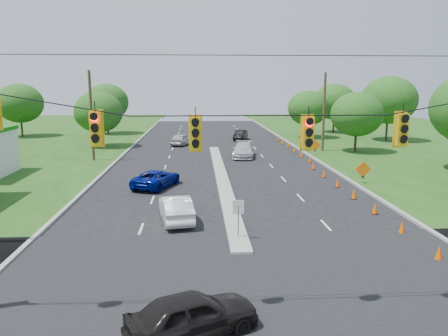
{
  "coord_description": "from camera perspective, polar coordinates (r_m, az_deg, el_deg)",
  "views": [
    {
      "loc": [
        -1.93,
        -14.37,
        7.5
      ],
      "look_at": [
        -0.43,
        10.46,
        2.8
      ],
      "focal_mm": 35.0,
      "sensor_mm": 36.0,
      "label": 1
    }
  ],
  "objects": [
    {
      "name": "ground",
      "position": [
        16.33,
        3.88,
        -16.68
      ],
      "size": [
        160.0,
        160.0,
        0.0
      ],
      "primitive_type": "plane",
      "color": "black",
      "rests_on": "ground"
    },
    {
      "name": "cross_street",
      "position": [
        16.33,
        3.88,
        -16.68
      ],
      "size": [
        160.0,
        14.0,
        0.02
      ],
      "primitive_type": "cube",
      "color": "black",
      "rests_on": "ground"
    },
    {
      "name": "curb_left",
      "position": [
        45.74,
        -13.7,
        0.96
      ],
      "size": [
        0.25,
        110.0,
        0.16
      ],
      "primitive_type": "cube",
      "color": "gray",
      "rests_on": "ground"
    },
    {
      "name": "curb_right",
      "position": [
        46.58,
        11.56,
        1.22
      ],
      "size": [
        0.25,
        110.0,
        0.16
      ],
      "primitive_type": "cube",
      "color": "gray",
      "rests_on": "ground"
    },
    {
      "name": "median",
      "position": [
        36.21,
        -0.33,
        -1.25
      ],
      "size": [
        1.0,
        34.0,
        0.18
      ],
      "primitive_type": "cube",
      "color": "gray",
      "rests_on": "ground"
    },
    {
      "name": "median_sign",
      "position": [
        21.34,
        1.88,
        -5.75
      ],
      "size": [
        0.55,
        0.06,
        2.05
      ],
      "color": "gray",
      "rests_on": "ground"
    },
    {
      "name": "signal_span",
      "position": [
        13.74,
        4.46,
        0.05
      ],
      "size": [
        25.6,
        0.32,
        9.0
      ],
      "color": "#422D1C",
      "rests_on": "ground"
    },
    {
      "name": "utility_pole_far_left",
      "position": [
        45.71,
        -16.93,
        6.48
      ],
      "size": [
        0.28,
        0.28,
        9.0
      ],
      "primitive_type": "cylinder",
      "color": "#422D1C",
      "rests_on": "ground"
    },
    {
      "name": "utility_pole_far_right",
      "position": [
        51.52,
        12.91,
        7.1
      ],
      "size": [
        0.28,
        0.28,
        9.0
      ],
      "primitive_type": "cylinder",
      "color": "#422D1C",
      "rests_on": "ground"
    },
    {
      "name": "cone_0",
      "position": [
        21.49,
        26.27,
        -9.89
      ],
      "size": [
        0.32,
        0.32,
        0.7
      ],
      "primitive_type": "cone",
      "color": "#FF5700",
      "rests_on": "ground"
    },
    {
      "name": "cone_1",
      "position": [
        24.41,
        22.22,
        -7.16
      ],
      "size": [
        0.32,
        0.32,
        0.7
      ],
      "primitive_type": "cone",
      "color": "#FF5700",
      "rests_on": "ground"
    },
    {
      "name": "cone_2",
      "position": [
        27.46,
        19.09,
        -5.0
      ],
      "size": [
        0.32,
        0.32,
        0.7
      ],
      "primitive_type": "cone",
      "color": "#FF5700",
      "rests_on": "ground"
    },
    {
      "name": "cone_3",
      "position": [
        30.61,
        16.61,
        -3.27
      ],
      "size": [
        0.32,
        0.32,
        0.7
      ],
      "primitive_type": "cone",
      "color": "#FF5700",
      "rests_on": "ground"
    },
    {
      "name": "cone_4",
      "position": [
        33.83,
        14.61,
        -1.85
      ],
      "size": [
        0.32,
        0.32,
        0.7
      ],
      "primitive_type": "cone",
      "color": "#FF5700",
      "rests_on": "ground"
    },
    {
      "name": "cone_5",
      "position": [
        37.1,
        12.95,
        -0.69
      ],
      "size": [
        0.32,
        0.32,
        0.7
      ],
      "primitive_type": "cone",
      "color": "#FF5700",
      "rests_on": "ground"
    },
    {
      "name": "cone_6",
      "position": [
        40.4,
        11.57,
        0.29
      ],
      "size": [
        0.32,
        0.32,
        0.7
      ],
      "primitive_type": "cone",
      "color": "#FF5700",
      "rests_on": "ground"
    },
    {
      "name": "cone_7",
      "position": [
        43.89,
        11.16,
        1.12
      ],
      "size": [
        0.32,
        0.32,
        0.7
      ],
      "primitive_type": "cone",
      "color": "#FF5700",
      "rests_on": "ground"
    },
    {
      "name": "cone_8",
      "position": [
        47.24,
        10.1,
        1.83
      ],
      "size": [
        0.32,
        0.32,
        0.7
      ],
      "primitive_type": "cone",
      "color": "#FF5700",
      "rests_on": "ground"
    },
    {
      "name": "cone_9",
      "position": [
        50.61,
        9.18,
        2.44
      ],
      "size": [
        0.32,
        0.32,
        0.7
      ],
      "primitive_type": "cone",
      "color": "#FF5700",
      "rests_on": "ground"
    },
    {
      "name": "cone_10",
      "position": [
        54.0,
        8.38,
        2.98
      ],
      "size": [
        0.32,
        0.32,
        0.7
      ],
      "primitive_type": "cone",
      "color": "#FF5700",
      "rests_on": "ground"
    },
    {
      "name": "cone_11",
      "position": [
        57.4,
        7.67,
        3.45
      ],
      "size": [
        0.32,
        0.32,
        0.7
      ],
      "primitive_type": "cone",
      "color": "#FF5700",
      "rests_on": "ground"
    },
    {
      "name": "cone_12",
      "position": [
        60.81,
        7.04,
        3.87
      ],
      "size": [
        0.32,
        0.32,
        0.7
      ],
      "primitive_type": "cone",
      "color": "#FF5700",
      "rests_on": "ground"
    },
    {
      "name": "work_sign_1",
      "position": [
        35.37,
        17.7,
        -0.25
      ],
      "size": [
        1.27,
        0.58,
        1.37
      ],
      "color": "black",
      "rests_on": "ground"
    },
    {
      "name": "work_sign_2",
      "position": [
        48.51,
        11.8,
        2.89
      ],
      "size": [
        1.27,
        0.58,
        1.37
      ],
      "color": "black",
      "rests_on": "ground"
    },
    {
      "name": "tree_4",
      "position": [
        71.35,
        -25.12,
        7.66
      ],
      "size": [
        6.72,
        6.72,
        7.84
      ],
      "color": "black",
      "rests_on": "ground"
    },
    {
      "name": "tree_5",
      "position": [
        55.78,
        -16.07,
        7.04
      ],
      "size": [
        5.88,
        5.88,
        6.86
      ],
      "color": "black",
      "rests_on": "ground"
    },
    {
      "name": "tree_6",
      "position": [
        70.83,
        -15.07,
        8.28
      ],
      "size": [
        6.72,
        6.72,
        7.84
      ],
      "color": "black",
      "rests_on": "ground"
    },
    {
      "name": "tree_9",
      "position": [
        51.68,
        16.97,
        6.73
      ],
      "size": [
        5.88,
        5.88,
        6.86
      ],
      "color": "black",
      "rests_on": "ground"
    },
    {
      "name": "tree_10",
      "position": [
        63.9,
        20.71,
        8.3
      ],
      "size": [
        7.56,
        7.56,
        8.82
      ],
      "color": "black",
      "rests_on": "ground"
    },
    {
      "name": "tree_11",
      "position": [
        72.8,
        14.23,
        8.38
      ],
      "size": [
        6.72,
        6.72,
        7.84
      ],
      "color": "black",
      "rests_on": "ground"
    },
    {
      "name": "tree_12",
      "position": [
        64.45,
        10.96,
        7.7
      ],
      "size": [
        5.88,
        5.88,
        6.86
      ],
      "color": "black",
      "rests_on": "ground"
    },
    {
      "name": "black_sedan",
      "position": [
        13.94,
        -4.14,
        -18.54
      ],
      "size": [
        4.42,
        3.22,
        1.4
      ],
      "primitive_type": "imported",
      "rotation": [
        0.0,
        0.0,
        2.0
      ],
      "color": "black",
      "rests_on": "ground"
    },
    {
      "name": "white_sedan",
      "position": [
        24.75,
        -6.31,
        -5.25
      ],
      "size": [
        2.29,
        4.63,
        1.46
      ],
      "primitive_type": "imported",
      "rotation": [
        0.0,
        0.0,
        3.32
      ],
      "color": "white",
      "rests_on": "ground"
    },
    {
      "name": "blue_pickup",
      "position": [
        33.09,
        -8.82,
        -1.34
      ],
      "size": [
        3.83,
        5.28,
        1.33
      ],
      "primitive_type": "imported",
      "rotation": [
        0.0,
        0.0,
        2.76
      ],
      "color": "#010E78",
      "rests_on": "ground"
    },
    {
      "name": "silver_car_far",
      "position": [
        46.46,
        2.54,
        2.36
      ],
      "size": [
        2.89,
        5.57,
        1.54
      ],
      "primitive_type": "imported",
      "rotation": [
        0.0,
        0.0,
        -0.14
      ],
      "color": "silver",
      "rests_on": "ground"
    },
    {
      "name": "silver_car_oncoming",
      "position": [
        56.14,
        -5.55,
        3.75
      ],
      "size": [
        3.19,
        4.77,
        1.51
      ],
      "primitive_type": "imported",
      "rotation": [
        0.0,
        0.0,
        2.79
      ],
      "color": "#B0B0B0",
      "rests_on": "ground"
    },
    {
      "name": "dark_car_receding",
      "position": [
        61.21,
        2.19,
        4.33
      ],
      "size": [
        2.49,
        4.55,
        1.42
      ],
      "primitive_type": "imported",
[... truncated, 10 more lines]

